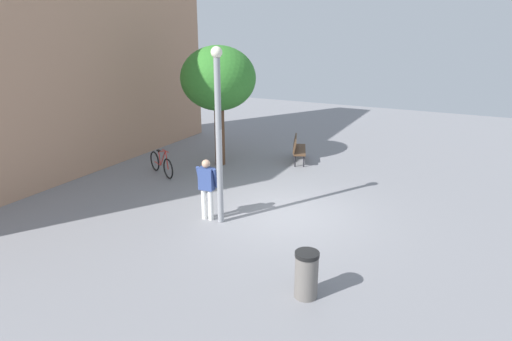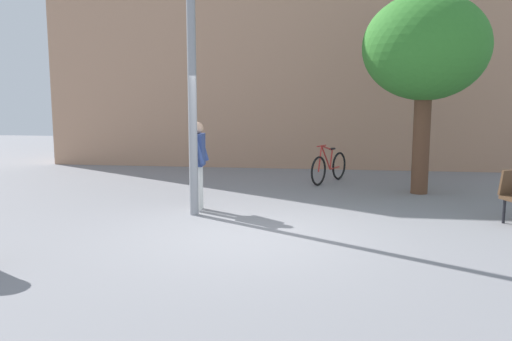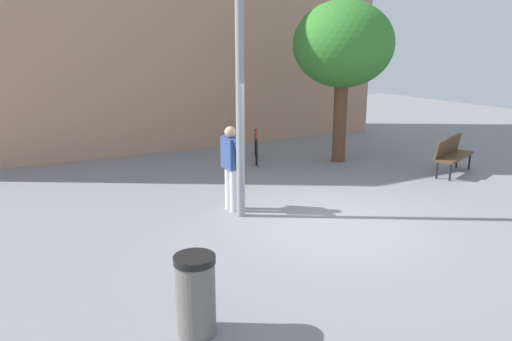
# 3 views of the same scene
# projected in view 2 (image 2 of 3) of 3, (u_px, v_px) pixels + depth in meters

# --- Properties ---
(ground_plane) EXTENTS (36.00, 36.00, 0.00)m
(ground_plane) POSITION_uv_depth(u_px,v_px,m) (250.00, 235.00, 8.18)
(ground_plane) COLOR gray
(building_facade) EXTENTS (14.51, 2.00, 8.88)m
(building_facade) POSITION_uv_depth(u_px,v_px,m) (290.00, 18.00, 15.80)
(building_facade) COLOR tan
(building_facade) RESTS_ON ground_plane
(lamppost) EXTENTS (0.28, 0.28, 4.50)m
(lamppost) POSITION_uv_depth(u_px,v_px,m) (192.00, 75.00, 9.21)
(lamppost) COLOR gray
(lamppost) RESTS_ON ground_plane
(person_by_lamppost) EXTENTS (0.30, 0.60, 1.67)m
(person_by_lamppost) POSITION_uv_depth(u_px,v_px,m) (198.00, 160.00, 9.83)
(person_by_lamppost) COLOR white
(person_by_lamppost) RESTS_ON ground_plane
(plaza_tree) EXTENTS (2.67, 2.67, 4.31)m
(plaza_tree) POSITION_uv_depth(u_px,v_px,m) (425.00, 49.00, 11.18)
(plaza_tree) COLOR brown
(plaza_tree) RESTS_ON ground_plane
(bicycle_red) EXTENTS (0.88, 1.63, 0.97)m
(bicycle_red) POSITION_uv_depth(u_px,v_px,m) (329.00, 167.00, 12.99)
(bicycle_red) COLOR black
(bicycle_red) RESTS_ON ground_plane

